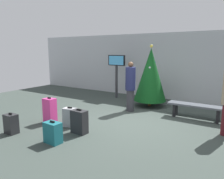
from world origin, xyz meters
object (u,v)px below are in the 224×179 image
(waiting_bench, at_px, (196,108))
(suitcase_1, at_px, (11,124))
(traveller_0, at_px, (130,85))
(suitcase_3, at_px, (50,111))
(suitcase_4, at_px, (70,117))
(holiday_tree, at_px, (151,75))
(suitcase_0, at_px, (53,133))
(flight_info_kiosk, at_px, (116,68))
(suitcase_2, at_px, (79,122))

(waiting_bench, height_order, suitcase_1, suitcase_1)
(traveller_0, distance_m, suitcase_1, 4.07)
(waiting_bench, distance_m, suitcase_1, 5.55)
(suitcase_3, bearing_deg, suitcase_4, 5.85)
(holiday_tree, height_order, waiting_bench, holiday_tree)
(holiday_tree, xyz_separation_m, suitcase_0, (-0.54, -4.54, -1.01))
(holiday_tree, bearing_deg, suitcase_3, -116.47)
(suitcase_0, height_order, suitcase_4, suitcase_4)
(holiday_tree, xyz_separation_m, flight_info_kiosk, (-1.94, 0.61, 0.12))
(waiting_bench, height_order, suitcase_2, suitcase_2)
(suitcase_3, height_order, suitcase_4, suitcase_3)
(suitcase_1, relative_size, suitcase_3, 0.71)
(holiday_tree, height_order, flight_info_kiosk, holiday_tree)
(suitcase_2, height_order, suitcase_3, suitcase_3)
(holiday_tree, bearing_deg, flight_info_kiosk, 162.56)
(traveller_0, height_order, suitcase_4, traveller_0)
(traveller_0, relative_size, suitcase_3, 2.26)
(waiting_bench, height_order, suitcase_0, suitcase_0)
(suitcase_2, bearing_deg, waiting_bench, 51.86)
(suitcase_2, relative_size, suitcase_3, 0.84)
(holiday_tree, relative_size, traveller_0, 1.34)
(suitcase_1, height_order, suitcase_3, suitcase_3)
(holiday_tree, bearing_deg, suitcase_4, -106.07)
(suitcase_0, relative_size, suitcase_4, 0.94)
(flight_info_kiosk, height_order, suitcase_1, flight_info_kiosk)
(suitcase_2, bearing_deg, suitcase_0, -97.93)
(suitcase_0, xyz_separation_m, suitcase_2, (0.11, 0.82, 0.06))
(waiting_bench, xyz_separation_m, suitcase_0, (-2.46, -3.80, -0.11))
(flight_info_kiosk, xyz_separation_m, suitcase_0, (1.40, -5.15, -1.13))
(suitcase_2, height_order, suitcase_4, suitcase_2)
(traveller_0, height_order, suitcase_3, traveller_0)
(waiting_bench, xyz_separation_m, suitcase_3, (-3.68, -2.81, 0.01))
(flight_info_kiosk, relative_size, suitcase_4, 3.38)
(waiting_bench, relative_size, traveller_0, 0.98)
(flight_info_kiosk, distance_m, suitcase_2, 4.71)
(traveller_0, relative_size, suitcase_0, 3.26)
(flight_info_kiosk, distance_m, traveller_0, 2.36)
(holiday_tree, relative_size, suitcase_0, 4.37)
(waiting_bench, distance_m, suitcase_3, 4.63)
(suitcase_1, bearing_deg, suitcase_3, 81.63)
(holiday_tree, xyz_separation_m, suitcase_4, (-1.00, -3.47, -0.99))
(flight_info_kiosk, xyz_separation_m, suitcase_4, (0.94, -4.08, -1.11))
(suitcase_0, relative_size, suitcase_2, 0.82)
(flight_info_kiosk, xyz_separation_m, waiting_bench, (3.86, -1.34, -1.01))
(waiting_bench, relative_size, suitcase_2, 2.64)
(traveller_0, bearing_deg, suitcase_2, -92.28)
(suitcase_0, height_order, suitcase_3, suitcase_3)
(flight_info_kiosk, xyz_separation_m, suitcase_1, (0.00, -5.33, -1.12))
(suitcase_4, bearing_deg, traveller_0, 74.33)
(waiting_bench, bearing_deg, suitcase_0, -122.86)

